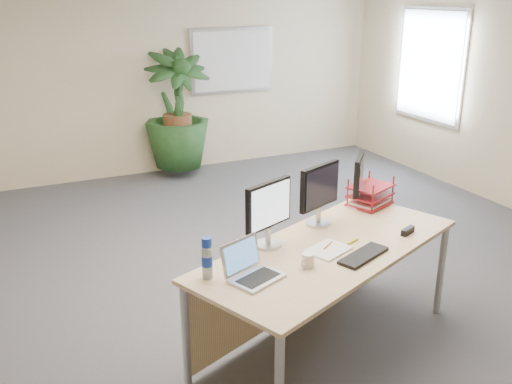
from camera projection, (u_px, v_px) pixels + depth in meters
name	position (u px, v px, depth m)	size (l,w,h in m)	color
floor	(283.00, 293.00, 5.04)	(8.00, 8.00, 0.00)	#444449
back_wall	(153.00, 79.00, 8.00)	(7.00, 0.04, 2.70)	beige
whiteboard	(232.00, 61.00, 8.39)	(1.30, 0.04, 0.95)	#BABABF
window	(430.00, 65.00, 7.87)	(0.04, 1.30, 1.55)	#BABABF
desk	(315.00, 264.00, 4.16)	(2.31, 1.64, 0.82)	tan
floor_plant	(178.00, 125.00, 7.98)	(0.84, 0.84, 1.50)	#163C1A
monitor_left	(269.00, 210.00, 3.95)	(0.41, 0.20, 0.48)	#B8B8BD
monitor_right	(320.00, 191.00, 4.32)	(0.41, 0.20, 0.48)	#B8B8BD
monitor_dark	(359.00, 178.00, 4.69)	(0.29, 0.32, 0.44)	#B8B8BD
laptop	(250.00, 268.00, 3.59)	(0.40, 0.38, 0.23)	silver
keyboard	(363.00, 255.00, 3.87)	(0.43, 0.14, 0.02)	black
coffee_mug	(308.00, 260.00, 3.73)	(0.12, 0.08, 0.09)	white
spiral_notebook	(328.00, 250.00, 3.96)	(0.30, 0.22, 0.01)	silver
orange_pen	(328.00, 245.00, 4.01)	(0.01, 0.01, 0.14)	orange
yellow_highlighter	(353.00, 242.00, 4.09)	(0.02, 0.02, 0.12)	yellow
water_bottle	(207.00, 259.00, 3.55)	(0.07, 0.07, 0.27)	#AFC3CD
letter_tray	(370.00, 197.00, 4.78)	(0.43, 0.38, 0.17)	maroon
stapler	(408.00, 231.00, 4.23)	(0.14, 0.04, 0.05)	black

